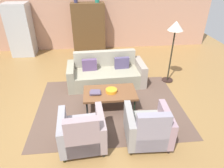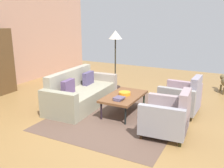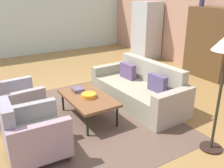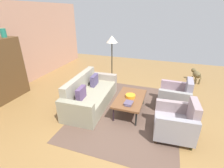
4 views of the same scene
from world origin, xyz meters
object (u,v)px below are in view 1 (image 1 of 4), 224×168
(couch, at_px, (106,73))
(armchair_right, at_px, (148,129))
(armchair_left, at_px, (82,133))
(coffee_table, at_px, (110,93))
(cabinet, at_px, (89,28))
(fruit_bowl, at_px, (111,91))
(floor_lamp, at_px, (175,32))
(book_stack, at_px, (95,93))
(refrigerator, at_px, (21,30))

(couch, height_order, armchair_right, armchair_right)
(couch, xyz_separation_m, armchair_left, (-0.59, -2.35, 0.06))
(coffee_table, height_order, armchair_right, armchair_right)
(coffee_table, relative_size, cabinet, 0.67)
(fruit_bowl, relative_size, cabinet, 0.14)
(coffee_table, relative_size, floor_lamp, 0.70)
(armchair_left, distance_m, cabinet, 4.97)
(book_stack, distance_m, cabinet, 3.84)
(book_stack, bearing_deg, armchair_right, -50.46)
(fruit_bowl, relative_size, book_stack, 0.99)
(coffee_table, xyz_separation_m, fruit_bowl, (0.04, -0.00, 0.07))
(cabinet, xyz_separation_m, refrigerator, (-2.45, -0.10, 0.03))
(couch, bearing_deg, refrigerator, -42.93)
(coffee_table, bearing_deg, fruit_bowl, -0.00)
(armchair_left, relative_size, floor_lamp, 0.51)
(fruit_bowl, xyz_separation_m, floor_lamp, (1.76, 1.12, 0.98))
(coffee_table, bearing_deg, cabinet, 96.87)
(book_stack, relative_size, refrigerator, 0.14)
(cabinet, bearing_deg, coffee_table, -83.13)
(fruit_bowl, relative_size, refrigerator, 0.14)
(cabinet, bearing_deg, refrigerator, -177.56)
(coffee_table, height_order, book_stack, book_stack)
(armchair_right, xyz_separation_m, cabinet, (-1.05, 4.93, 0.56))
(armchair_left, bearing_deg, book_stack, 72.70)
(armchair_left, xyz_separation_m, refrigerator, (-2.31, 4.83, 0.58))
(cabinet, relative_size, floor_lamp, 1.05)
(armchair_right, relative_size, fruit_bowl, 3.38)
(coffee_table, distance_m, fruit_bowl, 0.08)
(couch, relative_size, armchair_left, 2.43)
(cabinet, bearing_deg, book_stack, -88.16)
(armchair_right, height_order, fruit_bowl, armchair_right)
(coffee_table, distance_m, armchair_left, 1.31)
(book_stack, distance_m, refrigerator, 4.53)
(coffee_table, xyz_separation_m, book_stack, (-0.33, -0.04, 0.07))
(refrigerator, bearing_deg, cabinet, 2.44)
(fruit_bowl, height_order, floor_lamp, floor_lamp)
(floor_lamp, bearing_deg, armchair_left, -136.31)
(couch, bearing_deg, fruit_bowl, 89.47)
(coffee_table, height_order, cabinet, cabinet)
(armchair_left, distance_m, floor_lamp, 3.49)
(armchair_left, distance_m, refrigerator, 5.38)
(armchair_right, distance_m, fruit_bowl, 1.30)
(coffee_table, distance_m, floor_lamp, 2.37)
(floor_lamp, bearing_deg, couch, 177.92)
(armchair_left, relative_size, book_stack, 3.35)
(couch, xyz_separation_m, floor_lamp, (1.80, -0.07, 1.16))
(couch, height_order, armchair_left, armchair_left)
(couch, height_order, fruit_bowl, couch)
(armchair_right, height_order, book_stack, armchair_right)
(coffee_table, xyz_separation_m, armchair_right, (0.60, -1.17, -0.05))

